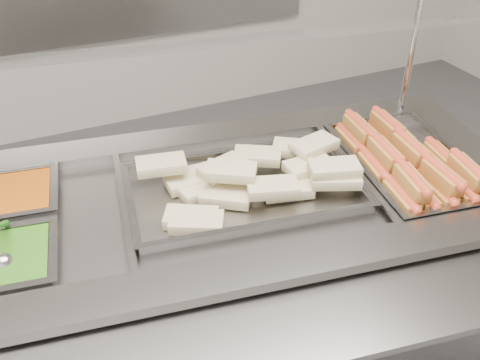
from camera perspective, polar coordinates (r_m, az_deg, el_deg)
name	(u,v)px	position (r m, az deg, el deg)	size (l,w,h in m)	color
steam_counter	(226,294)	(1.83, -1.48, -12.02)	(1.90, 1.05, 0.86)	slate
tray_rail	(278,329)	(1.23, 4.12, -15.56)	(1.75, 0.59, 0.05)	gray
sneeze_guard	(204,47)	(1.57, -3.87, 13.95)	(1.61, 0.51, 0.42)	#BABBBF
pan_hotdogs	(407,170)	(1.79, 17.34, 1.06)	(0.40, 0.57, 0.10)	gray
pan_wraps	(243,193)	(1.58, 0.34, -1.36)	(0.70, 0.47, 0.07)	gray
pan_beans	(5,206)	(1.69, -23.79, -2.53)	(0.32, 0.27, 0.10)	gray
hotdogs_in_buns	(408,161)	(1.74, 17.45, 1.98)	(0.33, 0.53, 0.11)	#985B1F
tortilla_wraps	(248,178)	(1.57, 0.89, 0.24)	(0.63, 0.36, 0.10)	tan
serving_spoon	(3,256)	(1.43, -23.96, -7.43)	(0.06, 0.17, 0.13)	silver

